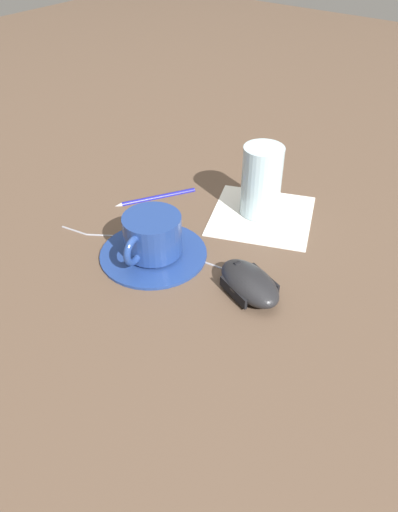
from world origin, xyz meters
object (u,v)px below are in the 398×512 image
Objects in this scene: saucer at (153,253)px; drinking_glass at (259,180)px; pen at (156,196)px; computer_mouse at (249,283)px; coffee_cup at (152,235)px.

drinking_glass is at bearing 162.98° from saucer.
drinking_glass is 0.90× the size of pen.
drinking_glass is (-0.18, -0.10, 0.04)m from computer_mouse.
coffee_cup reaches higher than computer_mouse.
computer_mouse is 0.21m from drinking_glass.
computer_mouse is (-0.02, 0.16, 0.01)m from saucer.
drinking_glass reaches higher than pen.
computer_mouse is 1.02× the size of drinking_glass.
saucer is 1.24× the size of pen.
coffee_cup reaches higher than saucer.
drinking_glass is (-0.19, 0.06, 0.06)m from saucer.
computer_mouse is 0.28m from pen.
saucer is 0.03m from coffee_cup.
coffee_cup is at bearing -16.83° from drinking_glass.
computer_mouse is at bearing 29.06° from drinking_glass.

